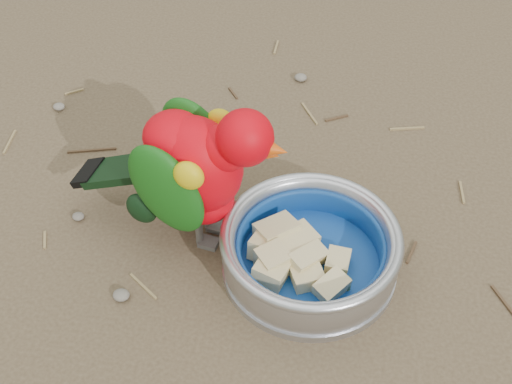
# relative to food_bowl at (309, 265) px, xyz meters

# --- Properties ---
(ground) EXTENTS (60.00, 60.00, 0.00)m
(ground) POSITION_rel_food_bowl_xyz_m (-0.05, 0.02, -0.01)
(ground) COLOR brown
(food_bowl) EXTENTS (0.20, 0.20, 0.02)m
(food_bowl) POSITION_rel_food_bowl_xyz_m (0.00, 0.00, 0.00)
(food_bowl) COLOR #B2B2BA
(food_bowl) RESTS_ON ground
(bowl_wall) EXTENTS (0.20, 0.20, 0.04)m
(bowl_wall) POSITION_rel_food_bowl_xyz_m (0.00, 0.00, 0.03)
(bowl_wall) COLOR #B2B2BA
(bowl_wall) RESTS_ON food_bowl
(fruit_wedges) EXTENTS (0.12, 0.12, 0.03)m
(fruit_wedges) POSITION_rel_food_bowl_xyz_m (-0.00, 0.00, 0.02)
(fruit_wedges) COLOR #D2BD84
(fruit_wedges) RESTS_ON food_bowl
(lory_parrot) EXTENTS (0.26, 0.16, 0.19)m
(lory_parrot) POSITION_rel_food_bowl_xyz_m (-0.14, 0.04, 0.09)
(lory_parrot) COLOR red
(lory_parrot) RESTS_ON ground
(ground_debris) EXTENTS (0.90, 0.80, 0.01)m
(ground_debris) POSITION_rel_food_bowl_xyz_m (-0.02, 0.10, -0.01)
(ground_debris) COLOR olive
(ground_debris) RESTS_ON ground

